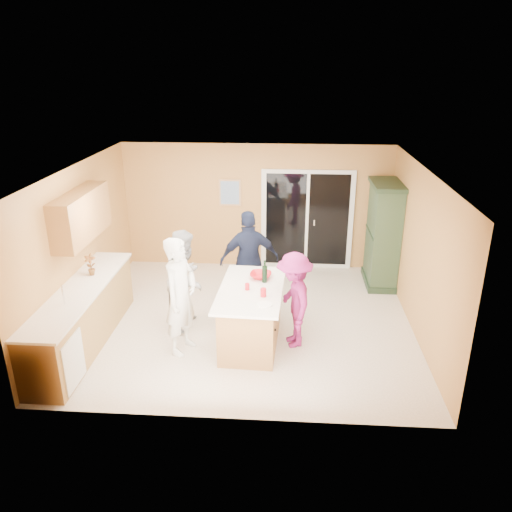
# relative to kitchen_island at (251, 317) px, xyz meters

# --- Properties ---
(floor) EXTENTS (5.50, 5.50, 0.00)m
(floor) POSITION_rel_kitchen_island_xyz_m (-0.13, 0.67, -0.43)
(floor) COLOR silver
(floor) RESTS_ON ground
(ceiling) EXTENTS (5.50, 5.00, 0.10)m
(ceiling) POSITION_rel_kitchen_island_xyz_m (-0.13, 0.67, 2.17)
(ceiling) COLOR silver
(ceiling) RESTS_ON wall_back
(wall_back) EXTENTS (5.50, 0.10, 2.60)m
(wall_back) POSITION_rel_kitchen_island_xyz_m (-0.13, 3.17, 0.87)
(wall_back) COLOR #E5AE5E
(wall_back) RESTS_ON ground
(wall_front) EXTENTS (5.50, 0.10, 2.60)m
(wall_front) POSITION_rel_kitchen_island_xyz_m (-0.13, -1.83, 0.87)
(wall_front) COLOR #E5AE5E
(wall_front) RESTS_ON ground
(wall_left) EXTENTS (0.10, 5.00, 2.60)m
(wall_left) POSITION_rel_kitchen_island_xyz_m (-2.88, 0.67, 0.87)
(wall_left) COLOR #E5AE5E
(wall_left) RESTS_ON ground
(wall_right) EXTENTS (0.10, 5.00, 2.60)m
(wall_right) POSITION_rel_kitchen_island_xyz_m (2.62, 0.67, 0.87)
(wall_right) COLOR #E5AE5E
(wall_right) RESTS_ON ground
(left_cabinet_run) EXTENTS (0.65, 3.05, 1.24)m
(left_cabinet_run) POSITION_rel_kitchen_island_xyz_m (-2.58, -0.38, 0.03)
(left_cabinet_run) COLOR #A37A3F
(left_cabinet_run) RESTS_ON floor
(upper_cabinets) EXTENTS (0.35, 1.60, 0.75)m
(upper_cabinets) POSITION_rel_kitchen_island_xyz_m (-2.70, 0.47, 1.44)
(upper_cabinets) COLOR #A37A3F
(upper_cabinets) RESTS_ON wall_left
(sliding_door) EXTENTS (1.90, 0.07, 2.10)m
(sliding_door) POSITION_rel_kitchen_island_xyz_m (0.92, 3.13, 0.62)
(sliding_door) COLOR silver
(sliding_door) RESTS_ON floor
(framed_picture) EXTENTS (0.46, 0.04, 0.56)m
(framed_picture) POSITION_rel_kitchen_island_xyz_m (-0.68, 3.15, 1.17)
(framed_picture) COLOR tan
(framed_picture) RESTS_ON wall_back
(kitchen_island) EXTENTS (1.03, 1.80, 0.92)m
(kitchen_island) POSITION_rel_kitchen_island_xyz_m (0.00, 0.00, 0.00)
(kitchen_island) COLOR #A37A3F
(kitchen_island) RESTS_ON floor
(green_hutch) EXTENTS (0.58, 1.11, 2.04)m
(green_hutch) POSITION_rel_kitchen_island_xyz_m (2.36, 2.40, 0.56)
(green_hutch) COLOR #203422
(green_hutch) RESTS_ON floor
(woman_white) EXTENTS (0.64, 0.77, 1.81)m
(woman_white) POSITION_rel_kitchen_island_xyz_m (-1.02, -0.30, 0.47)
(woman_white) COLOR white
(woman_white) RESTS_ON floor
(woman_grey) EXTENTS (0.77, 0.91, 1.66)m
(woman_grey) POSITION_rel_kitchen_island_xyz_m (-1.10, 0.49, 0.40)
(woman_grey) COLOR #A4A4A7
(woman_grey) RESTS_ON floor
(woman_navy) EXTENTS (1.11, 0.68, 1.77)m
(woman_navy) POSITION_rel_kitchen_island_xyz_m (-0.12, 1.23, 0.45)
(woman_navy) COLOR #1B223C
(woman_navy) RESTS_ON floor
(woman_magenta) EXTENTS (0.76, 1.07, 1.51)m
(woman_magenta) POSITION_rel_kitchen_island_xyz_m (0.65, -0.01, 0.32)
(woman_magenta) COLOR #8F1F64
(woman_magenta) RESTS_ON floor
(serving_bowl) EXTENTS (0.37, 0.37, 0.08)m
(serving_bowl) POSITION_rel_kitchen_island_xyz_m (0.12, 0.41, 0.53)
(serving_bowl) COLOR red
(serving_bowl) RESTS_ON kitchen_island
(tulip_vase) EXTENTS (0.19, 0.14, 0.36)m
(tulip_vase) POSITION_rel_kitchen_island_xyz_m (-2.58, 0.29, 0.69)
(tulip_vase) COLOR #AD1112
(tulip_vase) RESTS_ON left_cabinet_run
(tumbler_near) EXTENTS (0.10, 0.10, 0.13)m
(tumbler_near) POSITION_rel_kitchen_island_xyz_m (0.20, -0.26, 0.55)
(tumbler_near) COLOR red
(tumbler_near) RESTS_ON kitchen_island
(tumbler_far) EXTENTS (0.08, 0.08, 0.10)m
(tumbler_far) POSITION_rel_kitchen_island_xyz_m (-0.05, -0.05, 0.54)
(tumbler_far) COLOR red
(tumbler_far) RESTS_ON kitchen_island
(wine_bottle) EXTENTS (0.08, 0.08, 0.36)m
(wine_bottle) POSITION_rel_kitchen_island_xyz_m (0.19, 0.25, 0.63)
(wine_bottle) COLOR black
(wine_bottle) RESTS_ON kitchen_island
(white_plate) EXTENTS (0.29, 0.29, 0.02)m
(white_plate) POSITION_rel_kitchen_island_xyz_m (0.23, -0.53, 0.50)
(white_plate) COLOR white
(white_plate) RESTS_ON kitchen_island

